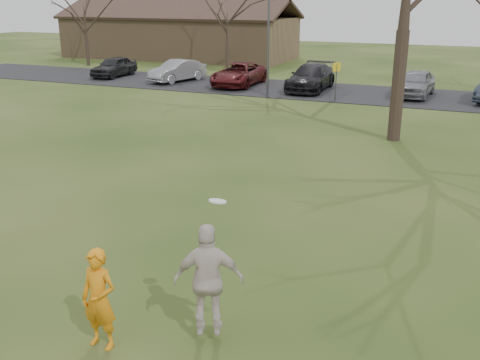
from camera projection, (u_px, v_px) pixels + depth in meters
name	position (u px, v px, depth m)	size (l,w,h in m)	color
ground	(150.00, 333.00, 9.40)	(120.00, 120.00, 0.00)	#1E380F
parking_strip	(382.00, 95.00, 31.26)	(62.00, 6.50, 0.04)	black
player_defender	(99.00, 299.00, 8.80)	(0.63, 0.41, 1.71)	orange
car_0	(114.00, 67.00, 37.95)	(1.61, 4.00, 1.36)	black
car_1	(177.00, 71.00, 35.87)	(1.45, 4.15, 1.37)	gray
car_2	(239.00, 74.00, 34.23)	(2.30, 4.99, 1.39)	#511315
car_3	(311.00, 77.00, 32.60)	(2.09, 5.14, 1.49)	black
car_4	(415.00, 83.00, 30.62)	(1.72, 4.27, 1.45)	gray
catching_play	(209.00, 280.00, 8.83)	(1.22, 0.87, 2.41)	beige
building	(179.00, 35.00, 49.29)	(20.60, 8.50, 5.14)	#8C6D4C
lamp_post	(269.00, 23.00, 29.99)	(0.34, 0.34, 6.27)	#47474C
sign_yellow	(336.00, 75.00, 28.91)	(0.35, 0.35, 2.08)	#47474C
small_tree_row	(475.00, 22.00, 32.85)	(55.00, 5.90, 8.50)	#352821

